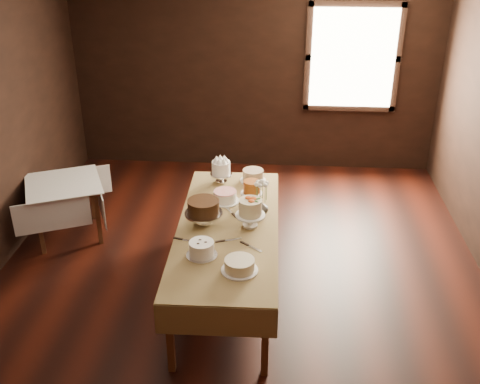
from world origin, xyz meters
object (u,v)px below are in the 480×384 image
(display_table, at_px, (228,231))
(cake_swirl, at_px, (202,249))
(cake_server_c, at_px, (229,210))
(cake_lattice, at_px, (225,197))
(cake_caramel, at_px, (252,193))
(cake_meringue, at_px, (221,173))
(cake_chocolate, at_px, (204,213))
(cake_server_b, at_px, (255,248))
(flower_vase, at_px, (261,207))
(cake_flowers, at_px, (250,214))
(cake_server_a, at_px, (233,239))
(cake_cream, at_px, (240,266))
(cake_server_e, at_px, (191,241))
(side_table, at_px, (64,189))
(cake_speckled, at_px, (253,176))

(display_table, distance_m, cake_swirl, 0.56)
(display_table, xyz_separation_m, cake_server_c, (-0.02, 0.30, 0.06))
(cake_lattice, height_order, cake_caramel, cake_caramel)
(cake_meringue, distance_m, cake_chocolate, 0.91)
(cake_swirl, height_order, cake_server_c, cake_swirl)
(display_table, relative_size, cake_server_b, 9.96)
(flower_vase, bearing_deg, cake_chocolate, -156.94)
(cake_caramel, height_order, cake_flowers, cake_flowers)
(cake_lattice, distance_m, cake_server_a, 0.74)
(cake_cream, height_order, cake_server_e, cake_cream)
(cake_caramel, bearing_deg, display_table, -112.28)
(cake_meringue, xyz_separation_m, cake_server_c, (0.14, -0.63, -0.11))
(display_table, bearing_deg, cake_swirl, -108.60)
(cake_caramel, relative_size, cake_server_c, 1.06)
(cake_lattice, bearing_deg, cake_chocolate, -108.57)
(display_table, distance_m, cake_meringue, 0.96)
(cake_server_e, bearing_deg, cake_server_a, 22.27)
(cake_lattice, distance_m, cake_swirl, 1.01)
(cake_server_a, height_order, cake_server_b, same)
(cake_swirl, xyz_separation_m, cake_cream, (0.34, -0.20, -0.01))
(cake_flowers, xyz_separation_m, cake_server_b, (0.06, -0.39, -0.12))
(cake_flowers, height_order, flower_vase, cake_flowers)
(side_table, relative_size, cake_server_b, 4.37)
(cake_caramel, distance_m, cake_chocolate, 0.62)
(cake_speckled, bearing_deg, cake_lattice, -117.50)
(display_table, xyz_separation_m, cake_flowers, (0.21, 0.02, 0.18))
(cake_server_b, bearing_deg, cake_server_e, -151.16)
(side_table, bearing_deg, cake_meringue, 0.06)
(cake_lattice, height_order, cake_cream, same)
(cake_server_a, bearing_deg, cake_server_b, -54.00)
(side_table, distance_m, cake_server_a, 2.31)
(cake_swirl, bearing_deg, cake_meringue, 89.31)
(side_table, relative_size, cake_speckled, 3.71)
(side_table, distance_m, cake_lattice, 1.91)
(cake_caramel, xyz_separation_m, cake_server_c, (-0.21, -0.17, -0.11))
(cake_caramel, height_order, cake_swirl, cake_caramel)
(cake_caramel, relative_size, cake_chocolate, 0.71)
(display_table, height_order, cake_swirl, cake_swirl)
(cake_speckled, relative_size, cake_lattice, 0.91)
(cake_speckled, distance_m, cake_caramel, 0.51)
(cake_speckled, distance_m, cake_flowers, 0.96)
(cake_chocolate, distance_m, cake_server_a, 0.42)
(cake_speckled, height_order, cake_swirl, cake_swirl)
(cake_meringue, bearing_deg, cake_server_b, -71.84)
(cake_caramel, bearing_deg, cake_server_c, -140.69)
(cake_swirl, bearing_deg, cake_lattice, 84.20)
(cake_swirl, distance_m, cake_server_a, 0.38)
(cake_flowers, relative_size, cake_server_b, 1.19)
(cake_server_b, bearing_deg, cake_server_a, -177.15)
(cake_chocolate, relative_size, cake_cream, 1.14)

